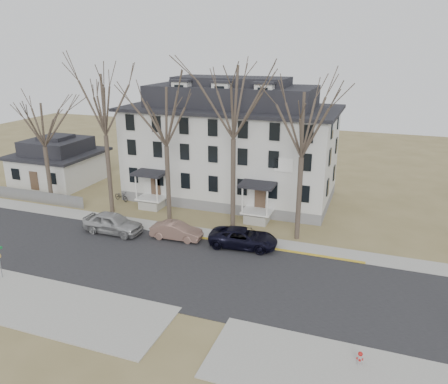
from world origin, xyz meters
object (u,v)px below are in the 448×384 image
at_px(tree_center, 234,97).
at_px(car_silver, 113,223).
at_px(tree_mid_left, 165,113).
at_px(fire_hydrant, 360,359).
at_px(tree_bungalow, 41,122).
at_px(tree_far_left, 103,101).
at_px(small_house, 59,163).
at_px(tree_mid_right, 303,120).
at_px(boarding_house, 231,145).
at_px(car_navy, 243,238).
at_px(bicycle_left, 121,197).
at_px(car_tan, 176,231).

xyz_separation_m(tree_center, car_silver, (-9.11, -4.18, -10.21)).
xyz_separation_m(tree_mid_left, fire_hydrant, (17.25, -13.75, -9.21)).
bearing_deg(tree_bungalow, tree_far_left, 0.00).
xyz_separation_m(small_house, tree_bungalow, (4.00, -6.20, 5.87)).
bearing_deg(fire_hydrant, tree_mid_right, 112.68).
height_order(tree_mid_left, tree_mid_right, same).
distance_m(tree_mid_left, tree_center, 6.18).
height_order(small_house, tree_center, tree_center).
relative_size(tree_mid_right, car_silver, 2.49).
xyz_separation_m(boarding_house, fire_hydrant, (14.25, -21.90, -4.98)).
bearing_deg(car_silver, car_navy, -82.99).
distance_m(boarding_house, car_navy, 13.05).
height_order(bicycle_left, fire_hydrant, bicycle_left).
relative_size(boarding_house, small_house, 2.39).
height_order(small_house, bicycle_left, small_house).
distance_m(tree_center, tree_bungalow, 19.23).
bearing_deg(tree_far_left, car_navy, -12.27).
distance_m(tree_bungalow, car_tan, 17.45).
distance_m(small_house, tree_mid_left, 19.53).
relative_size(boarding_house, car_navy, 3.94).
relative_size(tree_bungalow, bicycle_left, 5.76).
xyz_separation_m(tree_center, tree_bungalow, (-19.00, 0.00, -2.97)).
distance_m(tree_far_left, car_silver, 10.75).
bearing_deg(tree_bungalow, boarding_house, 27.01).
height_order(car_tan, bicycle_left, car_tan).
distance_m(boarding_house, car_silver, 14.49).
relative_size(tree_mid_right, tree_bungalow, 1.18).
xyz_separation_m(car_tan, fire_hydrant, (14.85, -10.26, -0.29)).
bearing_deg(boarding_house, tree_center, -69.80).
relative_size(small_house, car_tan, 2.09).
height_order(tree_far_left, tree_center, tree_center).
relative_size(tree_bungalow, car_tan, 2.59).
distance_m(small_house, tree_bungalow, 9.43).
height_order(tree_far_left, tree_mid_left, tree_far_left).
height_order(tree_mid_right, bicycle_left, tree_mid_right).
bearing_deg(car_tan, small_house, 60.76).
distance_m(boarding_house, tree_center, 10.39).
xyz_separation_m(small_house, tree_center, (23.00, -6.20, 8.84)).
bearing_deg(car_navy, bicycle_left, 62.99).
bearing_deg(tree_center, tree_far_left, 180.00).
relative_size(boarding_house, tree_mid_right, 1.63).
bearing_deg(bicycle_left, tree_far_left, -146.35).
xyz_separation_m(tree_mid_left, car_tan, (2.39, -3.49, -8.92)).
relative_size(tree_mid_left, car_navy, 2.41).
xyz_separation_m(tree_mid_left, car_navy, (7.89, -3.02, -8.87)).
height_order(small_house, car_silver, small_house).
distance_m(car_tan, fire_hydrant, 18.05).
bearing_deg(boarding_house, small_house, -174.41).
height_order(tree_mid_left, tree_center, tree_center).
distance_m(tree_far_left, fire_hydrant, 28.78).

